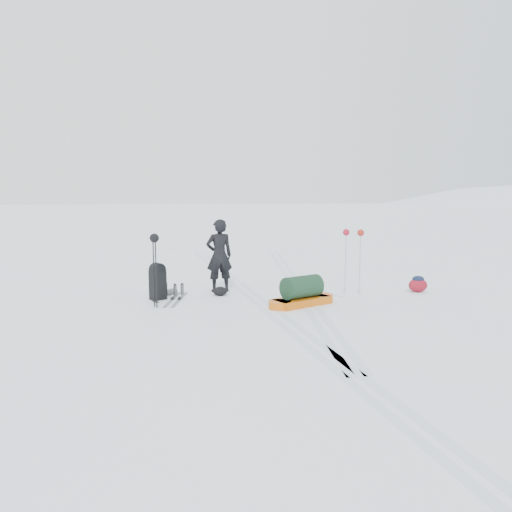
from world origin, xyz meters
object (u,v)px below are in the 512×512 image
object	(u,v)px
expedition_rucksack	(159,282)
ski_poles_black	(154,247)
pulk_sled	(302,294)
skier	(219,256)

from	to	relation	value
expedition_rucksack	ski_poles_black	world-z (taller)	ski_poles_black
expedition_rucksack	ski_poles_black	size ratio (longest dim) A/B	0.56
pulk_sled	ski_poles_black	world-z (taller)	ski_poles_black
skier	expedition_rucksack	size ratio (longest dim) A/B	2.02
skier	ski_poles_black	bearing A→B (deg)	36.45
expedition_rucksack	ski_poles_black	xyz separation A→B (m)	(-0.07, -0.81, 0.88)
skier	ski_poles_black	size ratio (longest dim) A/B	1.13
pulk_sled	expedition_rucksack	xyz separation A→B (m)	(-2.96, 1.18, 0.14)
pulk_sled	ski_poles_black	distance (m)	3.22
ski_poles_black	pulk_sled	bearing A→B (deg)	-1.68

